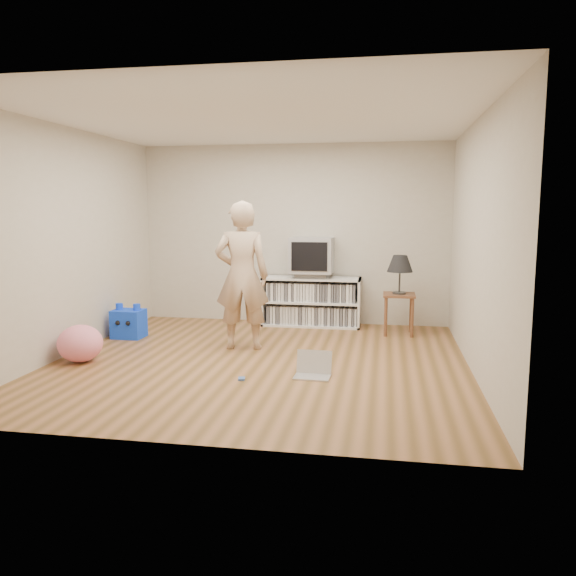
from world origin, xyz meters
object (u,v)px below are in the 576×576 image
at_px(dvd_deck, 312,275).
at_px(crt_tv, 312,255).
at_px(table_lamp, 400,265).
at_px(person, 242,276).
at_px(plush_pink, 80,343).
at_px(plush_blue, 129,323).
at_px(side_table, 399,304).
at_px(laptop, 313,369).
at_px(media_unit, 312,301).

distance_m(dvd_deck, crt_tv, 0.29).
bearing_deg(table_lamp, dvd_deck, 163.23).
xyz_separation_m(crt_tv, table_lamp, (1.23, -0.37, -0.08)).
bearing_deg(person, plush_pink, 20.02).
bearing_deg(plush_blue, table_lamp, 14.40).
bearing_deg(crt_tv, plush_pink, -133.62).
bearing_deg(table_lamp, plush_pink, -150.14).
bearing_deg(crt_tv, side_table, -16.63).
bearing_deg(side_table, laptop, -112.94).
distance_m(person, plush_pink, 1.96).
distance_m(dvd_deck, plush_pink, 3.31).
bearing_deg(plush_blue, crt_tv, 28.87).
bearing_deg(laptop, side_table, 69.00).
relative_size(media_unit, plush_pink, 2.89).
height_order(dvd_deck, plush_blue, dvd_deck).
relative_size(media_unit, crt_tv, 2.33).
distance_m(media_unit, side_table, 1.29).
bearing_deg(person, crt_tv, -122.73).
relative_size(dvd_deck, side_table, 0.82).
distance_m(table_lamp, laptop, 2.43).
xyz_separation_m(crt_tv, plush_blue, (-2.25, -1.18, -0.83)).
xyz_separation_m(media_unit, side_table, (1.23, -0.39, 0.07)).
height_order(side_table, plush_pink, side_table).
bearing_deg(media_unit, laptop, -82.09).
bearing_deg(person, dvd_deck, -122.68).
height_order(side_table, table_lamp, table_lamp).
height_order(media_unit, dvd_deck, dvd_deck).
bearing_deg(crt_tv, laptop, -82.03).
height_order(table_lamp, laptop, table_lamp).
xyz_separation_m(crt_tv, plush_pink, (-2.25, -2.37, -0.81)).
bearing_deg(plush_pink, side_table, 29.86).
height_order(table_lamp, plush_pink, table_lamp).
xyz_separation_m(crt_tv, side_table, (1.23, -0.37, -0.60)).
bearing_deg(crt_tv, person, -113.66).
relative_size(media_unit, person, 0.79).
height_order(table_lamp, person, person).
height_order(plush_blue, plush_pink, plush_blue).
xyz_separation_m(media_unit, person, (-0.64, -1.49, 0.53)).
bearing_deg(media_unit, table_lamp, -17.44).
xyz_separation_m(crt_tv, laptop, (0.34, -2.46, -0.95)).
distance_m(dvd_deck, plush_blue, 2.60).
xyz_separation_m(person, plush_pink, (-1.61, -0.90, -0.68)).
xyz_separation_m(dvd_deck, plush_pink, (-2.25, -2.37, -0.53)).
bearing_deg(crt_tv, dvd_deck, 90.00).
height_order(crt_tv, side_table, crt_tv).
height_order(dvd_deck, side_table, dvd_deck).
distance_m(dvd_deck, side_table, 1.32).
relative_size(crt_tv, side_table, 1.09).
height_order(crt_tv, table_lamp, crt_tv).
distance_m(crt_tv, table_lamp, 1.28).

